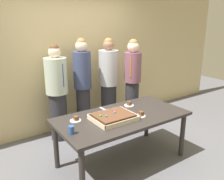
% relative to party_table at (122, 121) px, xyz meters
% --- Properties ---
extents(ground_plane, '(12.00, 12.00, 0.00)m').
position_rel_party_table_xyz_m(ground_plane, '(0.00, 0.00, -0.65)').
color(ground_plane, '#5B5B60').
extents(interior_back_panel, '(8.00, 0.12, 3.00)m').
position_rel_party_table_xyz_m(interior_back_panel, '(0.00, 1.60, 0.85)').
color(interior_back_panel, '#CCB784').
rests_on(interior_back_panel, ground_plane).
extents(party_table, '(1.86, 0.95, 0.73)m').
position_rel_party_table_xyz_m(party_table, '(0.00, 0.00, 0.00)').
color(party_table, '#2D2826').
rests_on(party_table, ground_plane).
extents(sheet_cake, '(0.57, 0.46, 0.10)m').
position_rel_party_table_xyz_m(sheet_cake, '(-0.18, -0.04, 0.12)').
color(sheet_cake, beige).
rests_on(sheet_cake, party_table).
extents(plated_slice_near_left, '(0.15, 0.15, 0.07)m').
position_rel_party_table_xyz_m(plated_slice_near_left, '(-0.62, 0.20, 0.10)').
color(plated_slice_near_left, white).
rests_on(plated_slice_near_left, party_table).
extents(plated_slice_near_right, '(0.15, 0.15, 0.07)m').
position_rel_party_table_xyz_m(plated_slice_near_right, '(0.33, 0.26, 0.10)').
color(plated_slice_near_right, white).
rests_on(plated_slice_near_right, party_table).
extents(plated_slice_far_left, '(0.15, 0.15, 0.07)m').
position_rel_party_table_xyz_m(plated_slice_far_left, '(0.20, -0.17, 0.10)').
color(plated_slice_far_left, white).
rests_on(plated_slice_far_left, party_table).
extents(drink_cup_nearest, '(0.07, 0.07, 0.10)m').
position_rel_party_table_xyz_m(drink_cup_nearest, '(-0.83, -0.11, 0.13)').
color(drink_cup_nearest, '#2D5199').
rests_on(drink_cup_nearest, party_table).
extents(cake_server_utensil, '(0.03, 0.20, 0.01)m').
position_rel_party_table_xyz_m(cake_server_utensil, '(-0.09, 0.35, 0.08)').
color(cake_server_utensil, silver).
rests_on(cake_server_utensil, party_table).
extents(person_serving_front, '(0.32, 0.32, 1.70)m').
position_rel_party_table_xyz_m(person_serving_front, '(0.89, 0.87, 0.25)').
color(person_serving_front, '#28282D').
rests_on(person_serving_front, ground_plane).
extents(person_green_shirt_behind, '(0.36, 0.36, 1.73)m').
position_rel_party_table_xyz_m(person_green_shirt_behind, '(0.52, 1.13, 0.24)').
color(person_green_shirt_behind, '#28282D').
rests_on(person_green_shirt_behind, ground_plane).
extents(person_striped_tie_right, '(0.37, 0.37, 1.66)m').
position_rel_party_table_xyz_m(person_striped_tie_right, '(-0.48, 1.20, 0.20)').
color(person_striped_tie_right, '#28282D').
rests_on(person_striped_tie_right, ground_plane).
extents(person_far_right_suit, '(0.31, 0.31, 1.74)m').
position_rel_party_table_xyz_m(person_far_right_suit, '(-0.00, 1.18, 0.26)').
color(person_far_right_suit, '#28282D').
rests_on(person_far_right_suit, ground_plane).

